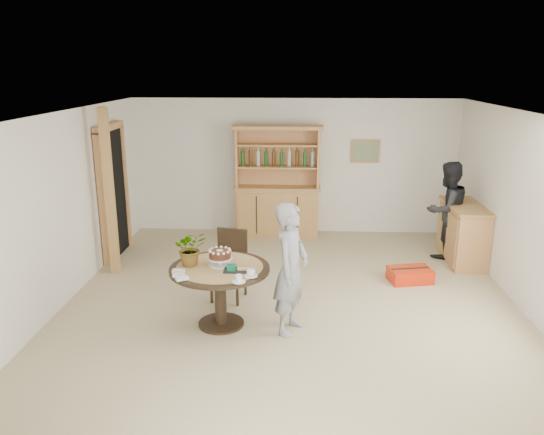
{
  "coord_description": "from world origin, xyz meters",
  "views": [
    {
      "loc": [
        0.08,
        -6.27,
        3.05
      ],
      "look_at": [
        -0.27,
        0.73,
        1.05
      ],
      "focal_mm": 35.0,
      "sensor_mm": 36.0,
      "label": 1
    }
  ],
  "objects_px": {
    "dining_table": "(220,279)",
    "red_suitcase": "(410,275)",
    "sideboard": "(463,233)",
    "dining_chair": "(230,260)",
    "hutch": "(278,199)",
    "teen_boy": "(291,269)",
    "adult_person": "(447,210)"
  },
  "relations": [
    {
      "from": "hutch",
      "to": "sideboard",
      "type": "distance_m",
      "value": 3.29
    },
    {
      "from": "dining_table",
      "to": "adult_person",
      "type": "xyz_separation_m",
      "value": [
        3.34,
        2.6,
        0.19
      ]
    },
    {
      "from": "teen_boy",
      "to": "adult_person",
      "type": "height_order",
      "value": "adult_person"
    },
    {
      "from": "dining_table",
      "to": "dining_chair",
      "type": "xyz_separation_m",
      "value": [
        0.02,
        0.83,
        -0.07
      ]
    },
    {
      "from": "dining_chair",
      "to": "teen_boy",
      "type": "bearing_deg",
      "value": -36.48
    },
    {
      "from": "dining_chair",
      "to": "dining_table",
      "type": "bearing_deg",
      "value": -79.54
    },
    {
      "from": "teen_boy",
      "to": "dining_chair",
      "type": "bearing_deg",
      "value": 61.21
    },
    {
      "from": "sideboard",
      "to": "red_suitcase",
      "type": "bearing_deg",
      "value": -137.36
    },
    {
      "from": "hutch",
      "to": "dining_table",
      "type": "bearing_deg",
      "value": -98.43
    },
    {
      "from": "sideboard",
      "to": "red_suitcase",
      "type": "relative_size",
      "value": 1.89
    },
    {
      "from": "dining_chair",
      "to": "adult_person",
      "type": "relative_size",
      "value": 0.59
    },
    {
      "from": "dining_table",
      "to": "adult_person",
      "type": "distance_m",
      "value": 4.24
    },
    {
      "from": "dining_table",
      "to": "adult_person",
      "type": "height_order",
      "value": "adult_person"
    },
    {
      "from": "dining_table",
      "to": "red_suitcase",
      "type": "xyz_separation_m",
      "value": [
        2.58,
        1.49,
        -0.5
      ]
    },
    {
      "from": "hutch",
      "to": "dining_chair",
      "type": "bearing_deg",
      "value": -100.54
    },
    {
      "from": "adult_person",
      "to": "red_suitcase",
      "type": "height_order",
      "value": "adult_person"
    },
    {
      "from": "hutch",
      "to": "dining_chair",
      "type": "distance_m",
      "value": 2.88
    },
    {
      "from": "dining_table",
      "to": "teen_boy",
      "type": "distance_m",
      "value": 0.88
    },
    {
      "from": "hutch",
      "to": "teen_boy",
      "type": "relative_size",
      "value": 1.29
    },
    {
      "from": "dining_table",
      "to": "red_suitcase",
      "type": "distance_m",
      "value": 3.02
    },
    {
      "from": "sideboard",
      "to": "dining_table",
      "type": "xyz_separation_m",
      "value": [
        -3.58,
        -2.41,
        0.13
      ]
    },
    {
      "from": "hutch",
      "to": "adult_person",
      "type": "bearing_deg",
      "value": -20.63
    },
    {
      "from": "sideboard",
      "to": "dining_chair",
      "type": "distance_m",
      "value": 3.9
    },
    {
      "from": "hutch",
      "to": "dining_table",
      "type": "relative_size",
      "value": 1.7
    },
    {
      "from": "dining_chair",
      "to": "red_suitcase",
      "type": "distance_m",
      "value": 2.69
    },
    {
      "from": "dining_chair",
      "to": "teen_boy",
      "type": "distance_m",
      "value": 1.27
    },
    {
      "from": "hutch",
      "to": "dining_table",
      "type": "distance_m",
      "value": 3.69
    },
    {
      "from": "teen_boy",
      "to": "hutch",
      "type": "bearing_deg",
      "value": 23.96
    },
    {
      "from": "hutch",
      "to": "sideboard",
      "type": "height_order",
      "value": "hutch"
    },
    {
      "from": "sideboard",
      "to": "adult_person",
      "type": "distance_m",
      "value": 0.45
    },
    {
      "from": "sideboard",
      "to": "dining_chair",
      "type": "xyz_separation_m",
      "value": [
        -3.57,
        -1.58,
        0.06
      ]
    },
    {
      "from": "sideboard",
      "to": "dining_table",
      "type": "relative_size",
      "value": 1.05
    }
  ]
}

